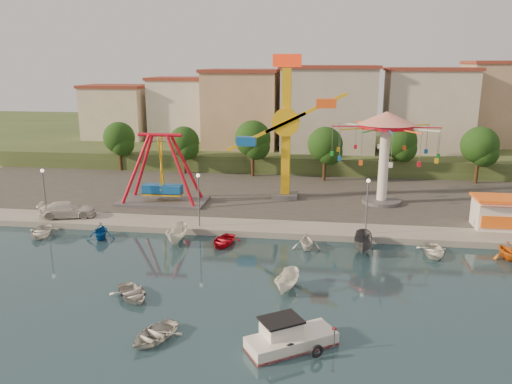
% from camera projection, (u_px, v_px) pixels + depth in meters
% --- Properties ---
extents(ground, '(200.00, 200.00, 0.00)m').
position_uv_depth(ground, '(264.00, 296.00, 35.62)').
color(ground, '#142E38').
rests_on(ground, ground).
extents(quay_deck, '(200.00, 100.00, 0.60)m').
position_uv_depth(quay_deck, '(304.00, 148.00, 94.97)').
color(quay_deck, '#9E998E').
rests_on(quay_deck, ground).
extents(asphalt_pad, '(90.00, 28.00, 0.01)m').
position_uv_depth(asphalt_pad, '(292.00, 187.00, 64.22)').
color(asphalt_pad, '#4C4944').
rests_on(asphalt_pad, quay_deck).
extents(hill_terrace, '(200.00, 60.00, 3.00)m').
position_uv_depth(hill_terrace, '(305.00, 138.00, 99.46)').
color(hill_terrace, '#384C26').
rests_on(hill_terrace, ground).
extents(pirate_ship_ride, '(10.00, 5.00, 8.00)m').
position_uv_depth(pirate_ship_ride, '(162.00, 170.00, 56.25)').
color(pirate_ship_ride, '#59595E').
rests_on(pirate_ship_ride, quay_deck).
extents(kamikaze_tower, '(9.13, 3.10, 16.50)m').
position_uv_depth(kamikaze_tower, '(290.00, 133.00, 57.25)').
color(kamikaze_tower, '#59595E').
rests_on(kamikaze_tower, quay_deck).
extents(wave_swinger, '(11.60, 11.60, 10.40)m').
position_uv_depth(wave_swinger, '(385.00, 137.00, 55.12)').
color(wave_swinger, '#59595E').
rests_on(wave_swinger, quay_deck).
extents(booth_left, '(5.40, 3.78, 3.08)m').
position_uv_depth(booth_left, '(502.00, 212.00, 48.08)').
color(booth_left, white).
rests_on(booth_left, quay_deck).
extents(lamp_post_0, '(0.14, 0.14, 5.00)m').
position_uv_depth(lamp_post_0, '(45.00, 196.00, 50.48)').
color(lamp_post_0, '#59595E').
rests_on(lamp_post_0, quay_deck).
extents(lamp_post_1, '(0.14, 0.14, 5.00)m').
position_uv_depth(lamp_post_1, '(199.00, 202.00, 48.36)').
color(lamp_post_1, '#59595E').
rests_on(lamp_post_1, quay_deck).
extents(lamp_post_2, '(0.14, 0.14, 5.00)m').
position_uv_depth(lamp_post_2, '(367.00, 208.00, 46.24)').
color(lamp_post_2, '#59595E').
rests_on(lamp_post_2, quay_deck).
extents(tree_0, '(4.60, 4.60, 7.19)m').
position_uv_depth(tree_0, '(119.00, 138.00, 73.13)').
color(tree_0, '#382314').
rests_on(tree_0, quay_deck).
extents(tree_1, '(4.35, 4.35, 6.80)m').
position_uv_depth(tree_1, '(184.00, 142.00, 71.17)').
color(tree_1, '#382314').
rests_on(tree_1, quay_deck).
extents(tree_2, '(5.02, 5.02, 7.85)m').
position_uv_depth(tree_2, '(253.00, 139.00, 69.25)').
color(tree_2, '#382314').
rests_on(tree_2, quay_deck).
extents(tree_3, '(4.68, 4.68, 7.32)m').
position_uv_depth(tree_3, '(325.00, 144.00, 66.63)').
color(tree_3, '#382314').
rests_on(tree_3, quay_deck).
extents(tree_4, '(4.86, 4.86, 7.60)m').
position_uv_depth(tree_4, '(399.00, 141.00, 68.12)').
color(tree_4, '#382314').
rests_on(tree_4, quay_deck).
extents(tree_5, '(4.83, 4.83, 7.54)m').
position_uv_depth(tree_5, '(480.00, 145.00, 65.06)').
color(tree_5, '#382314').
rests_on(tree_5, quay_deck).
extents(building_0, '(9.26, 9.53, 11.87)m').
position_uv_depth(building_0, '(97.00, 108.00, 81.94)').
color(building_0, beige).
rests_on(building_0, hill_terrace).
extents(building_1, '(12.33, 9.01, 8.63)m').
position_uv_depth(building_1, '(178.00, 115.00, 85.85)').
color(building_1, silver).
rests_on(building_1, hill_terrace).
extents(building_2, '(11.95, 9.28, 11.23)m').
position_uv_depth(building_2, '(254.00, 109.00, 84.34)').
color(building_2, tan).
rests_on(building_2, hill_terrace).
extents(building_3, '(12.59, 10.50, 9.20)m').
position_uv_depth(building_3, '(336.00, 118.00, 79.74)').
color(building_3, beige).
rests_on(building_3, hill_terrace).
extents(building_4, '(10.75, 9.23, 9.24)m').
position_uv_depth(building_4, '(419.00, 117.00, 81.21)').
color(building_4, beige).
rests_on(building_4, hill_terrace).
extents(building_5, '(12.77, 10.96, 11.21)m').
position_uv_depth(building_5, '(510.00, 113.00, 77.40)').
color(building_5, tan).
rests_on(building_5, hill_terrace).
extents(cabin_motorboat, '(5.55, 4.59, 1.87)m').
position_uv_depth(cabin_motorboat, '(289.00, 339.00, 29.16)').
color(cabin_motorboat, white).
rests_on(cabin_motorboat, ground).
extents(rowboat_a, '(4.31, 4.37, 0.74)m').
position_uv_depth(rowboat_a, '(132.00, 293.00, 35.25)').
color(rowboat_a, beige).
rests_on(rowboat_a, ground).
extents(rowboat_b, '(3.78, 4.27, 0.73)m').
position_uv_depth(rowboat_b, '(154.00, 334.00, 29.95)').
color(rowboat_b, silver).
rests_on(rowboat_b, ground).
extents(skiff, '(2.16, 3.82, 1.39)m').
position_uv_depth(skiff, '(287.00, 282.00, 36.35)').
color(skiff, white).
rests_on(skiff, ground).
extents(van, '(6.01, 3.76, 1.62)m').
position_uv_depth(van, '(68.00, 210.00, 51.63)').
color(van, silver).
rests_on(van, quay_deck).
extents(moored_boat_0, '(3.66, 4.41, 0.79)m').
position_uv_depth(moored_boat_0, '(41.00, 232.00, 47.95)').
color(moored_boat_0, silver).
rests_on(moored_boat_0, ground).
extents(moored_boat_1, '(3.27, 3.56, 1.57)m').
position_uv_depth(moored_boat_1, '(101.00, 231.00, 47.04)').
color(moored_boat_1, '#1257A4').
rests_on(moored_boat_1, ground).
extents(moored_boat_2, '(1.59, 4.12, 1.58)m').
position_uv_depth(moored_boat_2, '(177.00, 234.00, 46.05)').
color(moored_boat_2, silver).
rests_on(moored_boat_2, ground).
extents(moored_boat_3, '(3.23, 4.04, 0.75)m').
position_uv_depth(moored_boat_3, '(223.00, 241.00, 45.58)').
color(moored_boat_3, red).
rests_on(moored_boat_3, ground).
extents(moored_boat_4, '(2.83, 3.17, 1.52)m').
position_uv_depth(moored_boat_4, '(306.00, 241.00, 44.48)').
color(moored_boat_4, white).
rests_on(moored_boat_4, ground).
extents(moored_boat_5, '(2.01, 4.40, 1.65)m').
position_uv_depth(moored_boat_5, '(363.00, 243.00, 43.80)').
color(moored_boat_5, '#504F54').
rests_on(moored_boat_5, ground).
extents(moored_boat_6, '(2.78, 3.77, 0.76)m').
position_uv_depth(moored_boat_6, '(433.00, 251.00, 43.12)').
color(moored_boat_6, white).
rests_on(moored_boat_6, ground).
extents(moored_boat_7, '(2.99, 3.30, 1.52)m').
position_uv_depth(moored_boat_7, '(508.00, 250.00, 42.22)').
color(moored_boat_7, orange).
rests_on(moored_boat_7, ground).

